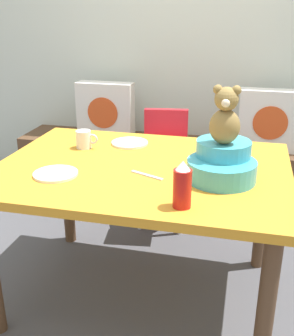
# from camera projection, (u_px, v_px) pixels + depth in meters

# --- Properties ---
(ground_plane) EXTENTS (8.00, 8.00, 0.00)m
(ground_plane) POSITION_uv_depth(u_px,v_px,m) (143.00, 293.00, 2.25)
(ground_plane) COLOR #4C4C51
(back_wall) EXTENTS (4.40, 0.10, 2.60)m
(back_wall) POSITION_uv_depth(u_px,v_px,m) (192.00, 27.00, 3.16)
(back_wall) COLOR silver
(back_wall) RESTS_ON ground_plane
(window_bench) EXTENTS (2.60, 0.44, 0.46)m
(window_bench) POSITION_uv_depth(u_px,v_px,m) (182.00, 170.00, 3.30)
(window_bench) COLOR brown
(window_bench) RESTS_ON ground_plane
(pillow_floral_left) EXTENTS (0.44, 0.15, 0.44)m
(pillow_floral_left) POSITION_uv_depth(u_px,v_px,m) (106.00, 111.00, 3.26)
(pillow_floral_left) COLOR white
(pillow_floral_left) RESTS_ON window_bench
(pillow_floral_right) EXTENTS (0.44, 0.15, 0.44)m
(pillow_floral_right) POSITION_uv_depth(u_px,v_px,m) (270.00, 121.00, 2.98)
(pillow_floral_right) COLOR white
(pillow_floral_right) RESTS_ON window_bench
(book_stack) EXTENTS (0.20, 0.14, 0.07)m
(book_stack) POSITION_uv_depth(u_px,v_px,m) (170.00, 137.00, 3.23)
(book_stack) COLOR #5EA041
(book_stack) RESTS_ON window_bench
(dining_table) EXTENTS (1.38, 1.02, 0.74)m
(dining_table) POSITION_uv_depth(u_px,v_px,m) (142.00, 183.00, 2.01)
(dining_table) COLOR orange
(dining_table) RESTS_ON ground_plane
(highchair) EXTENTS (0.36, 0.48, 0.79)m
(highchair) POSITION_uv_depth(u_px,v_px,m) (165.00, 153.00, 2.81)
(highchair) COLOR red
(highchair) RESTS_ON ground_plane
(infant_seat_teal) EXTENTS (0.30, 0.33, 0.16)m
(infant_seat_teal) POSITION_uv_depth(u_px,v_px,m) (222.00, 163.00, 1.81)
(infant_seat_teal) COLOR #3EA6B9
(infant_seat_teal) RESTS_ON dining_table
(teddy_bear) EXTENTS (0.13, 0.12, 0.25)m
(teddy_bear) POSITION_uv_depth(u_px,v_px,m) (225.00, 117.00, 1.73)
(teddy_bear) COLOR olive
(teddy_bear) RESTS_ON infant_seat_teal
(ketchup_bottle) EXTENTS (0.07, 0.07, 0.18)m
(ketchup_bottle) POSITION_uv_depth(u_px,v_px,m) (182.00, 186.00, 1.54)
(ketchup_bottle) COLOR red
(ketchup_bottle) RESTS_ON dining_table
(coffee_mug) EXTENTS (0.12, 0.08, 0.09)m
(coffee_mug) POSITION_uv_depth(u_px,v_px,m) (84.00, 139.00, 2.20)
(coffee_mug) COLOR silver
(coffee_mug) RESTS_ON dining_table
(dinner_plate_near) EXTENTS (0.20, 0.20, 0.01)m
(dinner_plate_near) POSITION_uv_depth(u_px,v_px,m) (56.00, 174.00, 1.86)
(dinner_plate_near) COLOR white
(dinner_plate_near) RESTS_ON dining_table
(dinner_plate_far) EXTENTS (0.20, 0.20, 0.01)m
(dinner_plate_far) POSITION_uv_depth(u_px,v_px,m) (130.00, 143.00, 2.28)
(dinner_plate_far) COLOR white
(dinner_plate_far) RESTS_ON dining_table
(table_fork) EXTENTS (0.16, 0.08, 0.01)m
(table_fork) POSITION_uv_depth(u_px,v_px,m) (147.00, 175.00, 1.86)
(table_fork) COLOR silver
(table_fork) RESTS_ON dining_table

